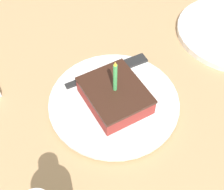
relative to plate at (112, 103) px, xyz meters
The scene contains 4 objects.
ground_plane 0.03m from the plate, 105.25° to the right, with size 2.40×2.40×0.04m.
plate is the anchor object (origin of this frame).
cake_slice 0.03m from the plate, 105.35° to the left, with size 0.10×0.12×0.11m.
fork 0.08m from the plate, 120.98° to the right, with size 0.18×0.03×0.00m.
Camera 1 is at (0.18, 0.32, 0.48)m, focal length 50.00 mm.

